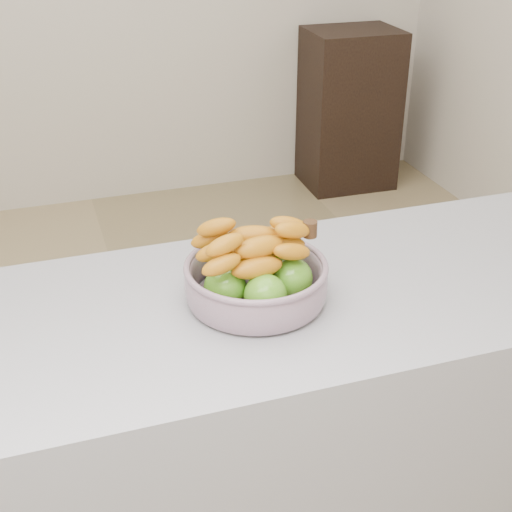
{
  "coord_description": "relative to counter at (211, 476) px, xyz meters",
  "views": [
    {
      "loc": [
        -0.27,
        -1.84,
        1.66
      ],
      "look_at": [
        0.11,
        -0.69,
        1.0
      ],
      "focal_mm": 50.0,
      "sensor_mm": 36.0,
      "label": 1
    }
  ],
  "objects": [
    {
      "name": "counter",
      "position": [
        0.0,
        0.0,
        0.0
      ],
      "size": [
        2.0,
        0.6,
        0.9
      ],
      "primitive_type": "cube",
      "color": "#9A9AA2",
      "rests_on": "ground"
    },
    {
      "name": "fruit_bowl",
      "position": [
        0.11,
        0.0,
        0.5
      ],
      "size": [
        0.28,
        0.28,
        0.16
      ],
      "rotation": [
        0.0,
        0.0,
        -0.07
      ],
      "color": "#9FACBF",
      "rests_on": "counter"
    },
    {
      "name": "ground",
      "position": [
        0.0,
        0.69,
        -0.45
      ],
      "size": [
        4.0,
        4.0,
        0.0
      ],
      "primitive_type": "plane",
      "color": "#9B875F",
      "rests_on": "ground"
    },
    {
      "name": "cabinet",
      "position": [
        1.48,
        2.47,
        -0.0
      ],
      "size": [
        0.51,
        0.41,
        0.9
      ],
      "primitive_type": "cube",
      "rotation": [
        0.0,
        0.0,
        -0.02
      ],
      "color": "black",
      "rests_on": "ground"
    }
  ]
}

